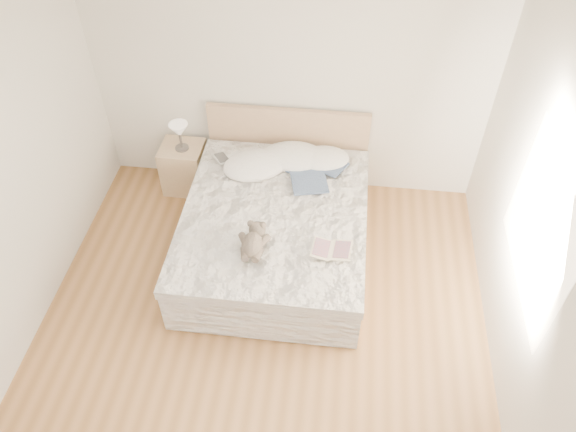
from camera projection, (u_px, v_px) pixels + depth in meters
The scene contains 15 objects.
floor at pixel (258, 350), 4.89m from camera, with size 4.00×4.50×0.00m, color brown.
ceiling at pixel (239, 79), 2.96m from camera, with size 4.00×4.50×0.00m, color silver.
wall_back at pixel (289, 76), 5.49m from camera, with size 4.00×0.02×2.70m, color beige.
wall_right at pixel (545, 274), 3.76m from camera, with size 0.02×4.50×2.70m, color beige.
window at pixel (540, 231), 3.90m from camera, with size 0.02×1.30×1.10m, color white.
bed at pixel (276, 227), 5.50m from camera, with size 1.72×2.14×1.00m.
nightstand at pixel (184, 167), 6.17m from camera, with size 0.45×0.40×0.56m, color tan.
table_lamp at pixel (179, 131), 5.80m from camera, with size 0.23×0.23×0.31m.
pillow_left at pixel (255, 165), 5.64m from camera, with size 0.65×0.46×0.20m, color white.
pillow_middle at pixel (293, 157), 5.74m from camera, with size 0.65×0.46×0.20m, color white.
pillow_right at pixel (323, 158), 5.71m from camera, with size 0.54×0.38×0.16m, color white.
blouse at pixel (308, 177), 5.53m from camera, with size 0.54×0.58×0.02m, color navy, non-canonical shape.
photo_book at pixel (229, 159), 5.72m from camera, with size 0.30×0.20×0.02m, color silver.
childrens_book at pixel (332, 250), 4.86m from camera, with size 0.36×0.24×0.02m, color #FBEDC9.
teddy_bear at pixel (252, 249), 4.84m from camera, with size 0.25×0.35×0.18m, color brown, non-canonical shape.
Camera 1 is at (0.56, -2.54, 4.31)m, focal length 35.00 mm.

